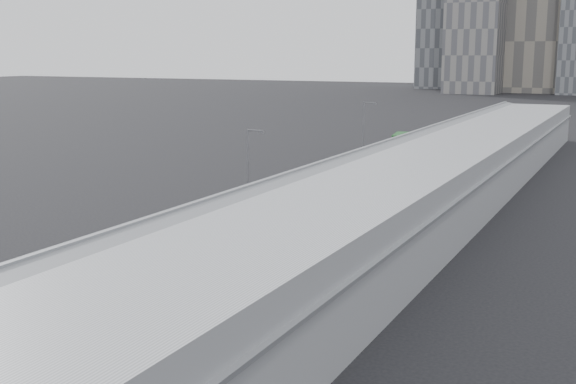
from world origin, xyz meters
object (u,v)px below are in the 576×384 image
Objects in this scene: bus_4 at (347,187)px; suv at (434,135)px; bus_5 at (386,168)px; street_lamp_near at (250,165)px; bus_1 at (92,291)px; bus_3 at (289,212)px; bus_6 at (418,156)px; street_lamp_far at (364,129)px; bus_2 at (206,247)px; shipping_container at (402,142)px.

bus_4 is 64.79m from suv.
bus_5 is 1.49× the size of street_lamp_near.
bus_3 is (0.53, 26.95, -0.22)m from bus_1.
street_lamp_far reaches higher than bus_6.
suv is (0.12, 39.09, -4.74)m from street_lamp_far.
suv is (-7.30, 79.23, -0.79)m from bus_3.
bus_4 is 0.89× the size of bus_6.
bus_4 is 27.50m from bus_6.
bus_2 reaches higher than suv.
street_lamp_far is (-7.09, 10.55, 3.83)m from bus_5.
bus_6 is at bearing -88.03° from suv.
bus_5 is at bearing 76.29° from street_lamp_near.
bus_2 is 1.15× the size of bus_3.
street_lamp_near is at bearing -88.65° from street_lamp_far.
bus_3 is 29.59m from bus_5.
bus_6 is 1.46× the size of street_lamp_far.
bus_6 is (0.01, 57.34, -0.02)m from bus_2.
bus_3 is 79.56m from suv.
bus_6 reaches higher than bus_5.
shipping_container is (-0.98, 55.30, -3.63)m from street_lamp_near.
bus_3 is at bearing -94.27° from suv.
bus_2 is 29.85m from bus_4.
street_lamp_near is (-6.54, -10.84, 3.58)m from bus_4.
bus_6 is at bearing -74.95° from shipping_container.
street_lamp_far is at bearing -158.59° from bus_6.
street_lamp_far is at bearing 92.76° from bus_1.
bus_5 is at bearing 88.24° from bus_2.
bus_2 is 74.71m from shipping_container.
street_lamp_near reaches higher than bus_2.
bus_1 reaches higher than bus_5.
street_lamp_far is (-7.62, 55.14, 3.72)m from bus_2.
bus_5 reaches higher than suv.
bus_6 is (0.53, 12.76, 0.08)m from bus_5.
street_lamp_far is 19.58m from shipping_container.
street_lamp_near reaches higher than suv.
bus_2 reaches higher than bus_3.
street_lamp_far is at bearing 91.35° from street_lamp_near.
bus_1 is at bearing -85.34° from bus_6.
shipping_container is (-7.01, 86.26, -0.26)m from bus_1.
bus_1 is 1.13× the size of bus_4.
street_lamp_near is 1.78× the size of suv.
bus_1 is 26.96m from bus_3.
street_lamp_near is at bearing -98.50° from shipping_container.
bus_2 is at bearing -94.99° from suv.
bus_1 is 11.98m from bus_2.
bus_2 is 44.59m from bus_5.
suv is at bearing 106.78° from bus_6.
bus_6 is 1.57× the size of street_lamp_near.
shipping_container is at bearing 91.01° from street_lamp_near.
bus_3 is 0.98× the size of bus_4.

